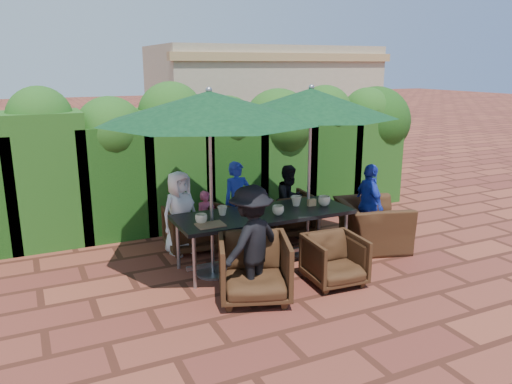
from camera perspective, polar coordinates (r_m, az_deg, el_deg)
name	(u,v)px	position (r m, az deg, el deg)	size (l,w,h in m)	color
ground	(258,267)	(6.98, 0.28, -8.58)	(80.00, 80.00, 0.00)	brown
dining_table	(264,218)	(6.87, 0.89, -2.95)	(2.46, 0.90, 0.75)	black
umbrella_left	(209,107)	(6.24, -5.37, 9.64)	(2.77, 2.77, 2.46)	gray
umbrella_right	(311,103)	(6.99, 6.31, 10.11)	(2.38, 2.38, 2.46)	gray
chair_far_left	(190,227)	(7.55, -7.55, -3.95)	(0.70, 0.66, 0.73)	black
chair_far_mid	(238,217)	(7.91, -2.05, -2.90)	(0.73, 0.68, 0.75)	black
chair_far_right	(287,212)	(8.15, 3.59, -2.29)	(0.75, 0.71, 0.78)	black
chair_near_left	(254,265)	(5.95, -0.21, -8.39)	(0.82, 0.77, 0.84)	black
chair_near_right	(335,258)	(6.45, 8.98, -7.41)	(0.68, 0.63, 0.69)	black
chair_end_right	(372,217)	(7.80, 13.13, -2.81)	(1.07, 0.70, 0.94)	black
adult_far_left	(180,213)	(7.37, -8.70, -2.37)	(0.61, 0.36, 1.24)	white
adult_far_mid	(237,202)	(7.80, -2.13, -1.14)	(0.46, 0.37, 1.27)	#2136B5
adult_far_right	(290,200)	(8.13, 3.86, -0.94)	(0.56, 0.34, 1.16)	black
adult_near_left	(251,243)	(5.87, -0.55, -5.85)	(0.89, 0.41, 1.39)	black
adult_end_right	(369,205)	(7.82, 12.80, -1.47)	(0.75, 0.37, 1.27)	#2136B5
child_left	(206,219)	(7.68, -5.71, -3.04)	(0.31, 0.25, 0.86)	#EF5482
child_right	(264,214)	(8.04, 0.93, -2.53)	(0.28, 0.22, 0.77)	purple
pedestrian_a	(233,149)	(10.90, -2.70, 4.99)	(1.77, 0.63, 1.89)	#248524
pedestrian_b	(279,150)	(11.59, 2.64, 4.77)	(0.76, 0.46, 1.58)	#EF5482
pedestrian_c	(306,143)	(11.81, 5.68, 5.64)	(1.21, 0.55, 1.88)	gray
cup_a	(201,219)	(6.40, -6.28, -3.06)	(0.16, 0.16, 0.13)	beige
cup_b	(222,211)	(6.73, -3.86, -2.13)	(0.13, 0.13, 0.13)	beige
cup_c	(278,210)	(6.74, 2.54, -2.09)	(0.16, 0.16, 0.13)	beige
cup_d	(296,201)	(7.18, 4.61, -1.02)	(0.15, 0.15, 0.14)	beige
cup_e	(324,201)	(7.23, 7.80, -1.01)	(0.18, 0.18, 0.14)	beige
ketchup_bottle	(251,206)	(6.84, -0.57, -1.64)	(0.04, 0.04, 0.17)	#B20C0A
sauce_bottle	(250,206)	(6.85, -0.71, -1.60)	(0.04, 0.04, 0.17)	#4C230C
serving_tray	(210,225)	(6.33, -5.24, -3.76)	(0.35, 0.25, 0.02)	#8D6544
number_block_left	(252,211)	(6.75, -0.46, -2.16)	(0.12, 0.06, 0.10)	tan
number_block_right	(312,202)	(7.20, 6.38, -1.20)	(0.12, 0.06, 0.10)	tan
hedge_wall	(195,148)	(8.66, -7.01, 4.96)	(9.10, 1.60, 2.46)	black
building	(263,105)	(14.29, 0.84, 9.90)	(6.20, 3.08, 3.20)	tan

